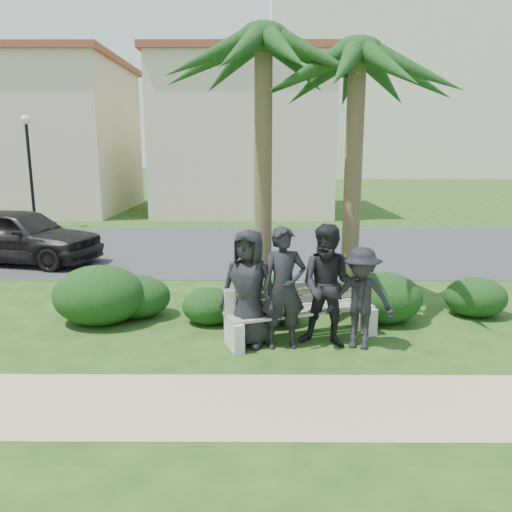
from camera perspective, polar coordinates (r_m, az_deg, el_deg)
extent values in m
plane|color=#1B3E11|center=(7.87, 2.19, -10.30)|extent=(160.00, 160.00, 0.00)
cube|color=tan|center=(6.24, 2.75, -16.58)|extent=(30.00, 1.60, 0.01)
cube|color=#2D2D30|center=(15.56, 1.25, 0.93)|extent=(160.00, 8.00, 0.01)
cube|color=beige|center=(27.87, -25.18, 11.94)|extent=(10.00, 8.00, 7.00)
cube|color=brown|center=(28.18, -25.88, 19.35)|extent=(10.40, 8.40, 0.30)
cube|color=beige|center=(25.29, -1.41, 13.15)|extent=(8.00, 8.00, 7.00)
cube|color=brown|center=(25.63, -1.45, 21.34)|extent=(8.40, 8.40, 0.30)
cube|color=#F2E4CB|center=(64.27, 13.81, 17.92)|extent=(26.00, 18.00, 20.00)
cylinder|color=black|center=(21.19, -24.33, 8.28)|extent=(0.12, 0.12, 4.00)
sphere|color=white|center=(21.19, -24.83, 13.96)|extent=(0.36, 0.36, 0.36)
cube|color=gray|center=(8.04, 5.33, -6.37)|extent=(2.49, 1.35, 0.04)
cube|color=gray|center=(8.19, 5.22, -4.14)|extent=(2.32, 0.86, 0.29)
cube|color=beige|center=(8.09, -2.86, -7.95)|extent=(0.34, 0.58, 0.45)
cube|color=beige|center=(8.29, 13.26, -7.78)|extent=(0.34, 0.58, 0.45)
imported|color=black|center=(7.66, -0.84, -3.69)|extent=(1.04, 0.85, 1.83)
imported|color=black|center=(7.57, 3.18, -3.69)|extent=(0.74, 0.54, 1.88)
imported|color=black|center=(7.69, 8.34, -3.43)|extent=(1.09, 0.95, 1.91)
imported|color=black|center=(7.75, 11.86, -4.75)|extent=(1.15, 0.87, 1.57)
ellipsoid|color=black|center=(9.19, -17.47, -4.09)|extent=(1.61, 1.33, 1.05)
ellipsoid|color=black|center=(9.37, -13.40, -4.40)|extent=(1.20, 0.99, 0.78)
ellipsoid|color=black|center=(8.83, -5.23, -5.59)|extent=(1.00, 0.82, 0.65)
ellipsoid|color=black|center=(8.82, 1.17, -4.86)|extent=(1.31, 1.08, 0.86)
ellipsoid|color=black|center=(9.13, 14.29, -4.48)|extent=(1.39, 1.15, 0.91)
ellipsoid|color=black|center=(10.02, 23.83, -4.20)|extent=(1.12, 0.93, 0.73)
cylinder|color=brown|center=(9.22, 0.83, 8.64)|extent=(0.32, 0.32, 4.89)
cylinder|color=brown|center=(9.38, 10.97, 7.75)|extent=(0.32, 0.32, 4.65)
imported|color=black|center=(14.79, -25.41, 2.12)|extent=(4.66, 2.68, 1.49)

